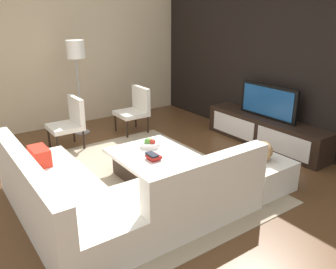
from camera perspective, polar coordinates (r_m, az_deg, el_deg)
The scene contains 15 objects.
ground_plane at distance 4.91m, azimuth -3.00°, elevation -7.65°, with size 14.00×14.00×0.00m, color brown.
feature_wall_back at distance 6.29m, azimuth 18.35°, elevation 10.96°, with size 6.40×0.12×2.80m, color black.
side_wall_left at distance 7.39m, azimuth -15.68°, elevation 12.41°, with size 0.12×5.20×2.80m, color beige.
area_rug at distance 4.98m, azimuth -3.63°, elevation -7.16°, with size 3.40×2.48×0.01m, color tan.
media_console at distance 6.32m, azimuth 15.58°, elevation 0.49°, with size 2.35×0.49×0.50m.
television at distance 6.17m, azimuth 16.04°, elevation 5.19°, with size 1.15×0.06×0.57m.
sectional_couch at distance 4.02m, azimuth -9.24°, elevation -9.96°, with size 2.37×2.44×0.84m.
coffee_table at distance 4.95m, azimuth -2.69°, elevation -4.84°, with size 1.06×1.00×0.38m.
accent_chair_near at distance 6.15m, azimuth -15.74°, elevation 2.29°, with size 0.53×0.53×0.87m.
floor_lamp at distance 6.64m, azimuth -14.86°, elevation 12.41°, with size 0.32×0.32×1.75m.
ottoman at distance 4.82m, azimuth 14.89°, elevation -6.24°, with size 0.70×0.70×0.40m, color white.
fruit_bowl at distance 5.04m, azimuth -2.92°, elevation -1.50°, with size 0.28×0.28×0.14m.
accent_chair_far at distance 6.74m, azimuth -5.34°, elevation 4.46°, with size 0.55×0.54×0.87m.
decorative_ball at distance 4.69m, azimuth 15.24°, elevation -2.62°, with size 0.26×0.26×0.26m, color #AD8451.
book_stack at distance 4.63m, azimuth -2.44°, elevation -3.64°, with size 0.20×0.15×0.08m.
Camera 1 is at (3.69, -2.32, 2.27)m, focal length 37.26 mm.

